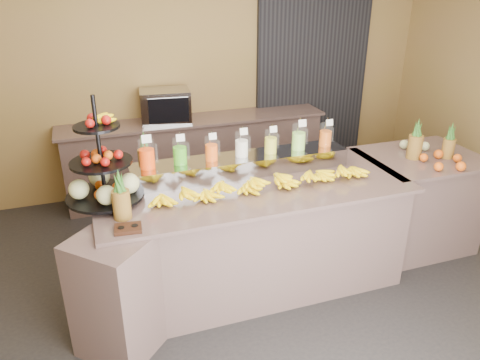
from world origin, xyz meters
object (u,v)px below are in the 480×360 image
condiment_caddy (128,228)px  right_fruit_pile (436,154)px  fruit_stand (108,175)px  banana_heap (265,180)px  pitcher_tray (242,165)px  oven_warmer (165,106)px

condiment_caddy → right_fruit_pile: (2.75, 0.33, 0.06)m
fruit_stand → banana_heap: bearing=7.8°
pitcher_tray → banana_heap: 0.36m
right_fruit_pile → condiment_caddy: bearing=-173.1°
condiment_caddy → right_fruit_pile: right_fruit_pile is taller
banana_heap → condiment_caddy: 1.14m
condiment_caddy → fruit_stand: bearing=98.0°
right_fruit_pile → oven_warmer: 2.87m
right_fruit_pile → oven_warmer: size_ratio=0.76×
banana_heap → right_fruit_pile: right_fruit_pile is taller
fruit_stand → right_fruit_pile: size_ratio=1.95×
pitcher_tray → right_fruit_pile: (1.73, -0.33, -0.01)m
condiment_caddy → oven_warmer: (0.70, 2.33, 0.17)m
pitcher_tray → banana_heap: bearing=-78.5°
pitcher_tray → right_fruit_pile: right_fruit_pile is taller
condiment_caddy → right_fruit_pile: bearing=6.9°
pitcher_tray → fruit_stand: 1.12m
fruit_stand → right_fruit_pile: fruit_stand is taller
fruit_stand → oven_warmer: 2.00m
pitcher_tray → banana_heap: size_ratio=1.03×
banana_heap → fruit_stand: (-1.17, 0.18, 0.14)m
fruit_stand → condiment_caddy: bearing=-65.5°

